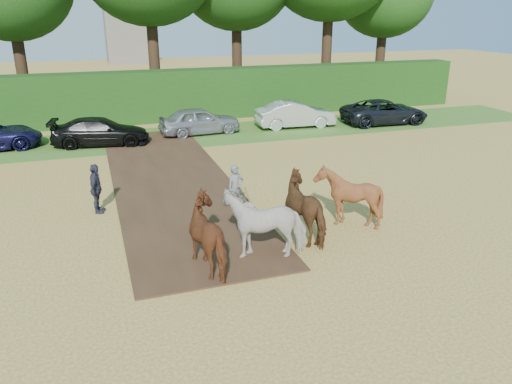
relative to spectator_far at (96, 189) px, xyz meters
The scene contains 7 objects.
ground 4.72m from the spectator_far, 73.04° to the right, with size 120.00×120.00×0.00m, color gold.
earth_strip 3.92m from the spectator_far, 41.91° to the left, with size 4.50×17.00×0.05m, color #472D1C.
grass_verge 9.69m from the spectator_far, 81.94° to the left, with size 50.00×5.00×0.03m, color #38601E.
hedgerow 14.14m from the spectator_far, 84.50° to the left, with size 46.00×1.60×3.00m, color #14380F.
spectator_far is the anchor object (origin of this frame).
plough_team 6.58m from the spectator_far, 39.24° to the right, with size 6.34×5.13×1.90m.
parked_cars 9.72m from the spectator_far, 77.46° to the left, with size 36.63×3.66×1.49m.
Camera 1 is at (-1.24, -11.95, 6.44)m, focal length 35.00 mm.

